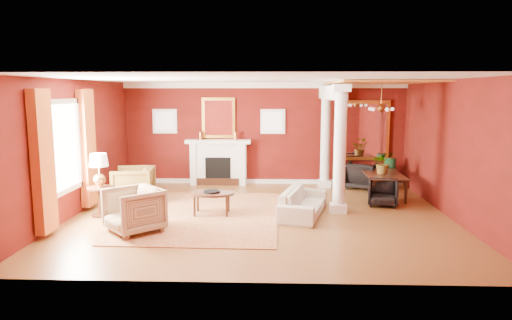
{
  "coord_description": "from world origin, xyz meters",
  "views": [
    {
      "loc": [
        0.24,
        -9.54,
        2.65
      ],
      "look_at": [
        -0.12,
        0.39,
        1.15
      ],
      "focal_mm": 32.0,
      "sensor_mm": 36.0,
      "label": 1
    }
  ],
  "objects_px": {
    "armchair_stripe": "(134,208)",
    "coffee_table": "(212,194)",
    "side_table": "(99,175)",
    "dining_table": "(385,178)",
    "armchair_leopard": "(133,183)",
    "sofa": "(303,198)"
  },
  "relations": [
    {
      "from": "dining_table",
      "to": "sofa",
      "type": "bearing_deg",
      "value": 131.84
    },
    {
      "from": "coffee_table",
      "to": "dining_table",
      "type": "relative_size",
      "value": 0.59
    },
    {
      "from": "armchair_leopard",
      "to": "side_table",
      "type": "xyz_separation_m",
      "value": [
        -0.32,
        -1.28,
        0.42
      ]
    },
    {
      "from": "sofa",
      "to": "dining_table",
      "type": "xyz_separation_m",
      "value": [
        2.17,
        1.83,
        0.09
      ]
    },
    {
      "from": "sofa",
      "to": "armchair_leopard",
      "type": "distance_m",
      "value": 4.16
    },
    {
      "from": "armchair_leopard",
      "to": "side_table",
      "type": "distance_m",
      "value": 1.39
    },
    {
      "from": "sofa",
      "to": "armchair_leopard",
      "type": "height_order",
      "value": "armchair_leopard"
    },
    {
      "from": "armchair_stripe",
      "to": "coffee_table",
      "type": "relative_size",
      "value": 0.96
    },
    {
      "from": "sofa",
      "to": "coffee_table",
      "type": "bearing_deg",
      "value": 106.15
    },
    {
      "from": "armchair_leopard",
      "to": "sofa",
      "type": "bearing_deg",
      "value": 69.25
    },
    {
      "from": "dining_table",
      "to": "armchair_stripe",
      "type": "bearing_deg",
      "value": 121.98
    },
    {
      "from": "armchair_stripe",
      "to": "side_table",
      "type": "bearing_deg",
      "value": -179.01
    },
    {
      "from": "armchair_stripe",
      "to": "side_table",
      "type": "xyz_separation_m",
      "value": [
        -1.06,
        1.11,
        0.42
      ]
    },
    {
      "from": "side_table",
      "to": "dining_table",
      "type": "height_order",
      "value": "side_table"
    },
    {
      "from": "side_table",
      "to": "sofa",
      "type": "bearing_deg",
      "value": 3.09
    },
    {
      "from": "coffee_table",
      "to": "armchair_leopard",
      "type": "bearing_deg",
      "value": 151.56
    },
    {
      "from": "sofa",
      "to": "side_table",
      "type": "relative_size",
      "value": 1.42
    },
    {
      "from": "coffee_table",
      "to": "side_table",
      "type": "relative_size",
      "value": 0.72
    },
    {
      "from": "armchair_stripe",
      "to": "side_table",
      "type": "relative_size",
      "value": 0.69
    },
    {
      "from": "sofa",
      "to": "armchair_stripe",
      "type": "height_order",
      "value": "armchair_stripe"
    },
    {
      "from": "side_table",
      "to": "coffee_table",
      "type": "bearing_deg",
      "value": 4.25
    },
    {
      "from": "armchair_leopard",
      "to": "coffee_table",
      "type": "bearing_deg",
      "value": 55.4
    }
  ]
}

